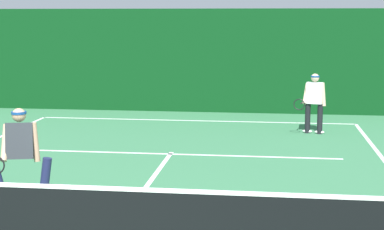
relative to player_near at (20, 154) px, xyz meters
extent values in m
cube|color=white|center=(1.73, 8.62, -0.89)|extent=(9.31, 0.10, 0.01)
cube|color=white|center=(1.73, 4.15, -0.89)|extent=(7.59, 0.10, 0.01)
cube|color=white|center=(1.73, 1.14, -0.89)|extent=(0.10, 6.40, 0.01)
cube|color=black|center=(1.73, -2.06, -0.41)|extent=(10.03, 0.02, 0.97)
cube|color=white|center=(1.73, -2.06, 0.09)|extent=(10.03, 0.03, 0.05)
cylinder|color=#1E234C|center=(0.35, 0.10, -0.49)|extent=(0.29, 0.21, 0.83)
ellipsoid|color=white|center=(0.35, 0.10, -0.85)|extent=(0.28, 0.17, 0.09)
ellipsoid|color=white|center=(-0.34, -0.07, -0.85)|extent=(0.28, 0.17, 0.09)
cube|color=#2D3338|center=(0.00, 0.01, 0.21)|extent=(0.49, 0.42, 0.61)
cylinder|color=tan|center=(0.23, 0.07, 0.18)|extent=(0.15, 0.13, 0.63)
cylinder|color=tan|center=(-0.23, -0.05, 0.18)|extent=(0.20, 0.45, 0.57)
sphere|color=tan|center=(0.00, 0.01, 0.62)|extent=(0.22, 0.22, 0.22)
cylinder|color=#19478C|center=(0.00, 0.01, 0.66)|extent=(0.29, 0.29, 0.04)
cylinder|color=black|center=(5.23, 7.03, -0.50)|extent=(0.17, 0.17, 0.80)
cylinder|color=black|center=(4.92, 7.11, -0.50)|extent=(0.17, 0.17, 0.80)
ellipsoid|color=white|center=(5.23, 7.03, -0.85)|extent=(0.28, 0.17, 0.09)
ellipsoid|color=white|center=(4.92, 7.11, -0.85)|extent=(0.28, 0.17, 0.09)
cube|color=silver|center=(5.08, 7.07, 0.18)|extent=(0.45, 0.31, 0.56)
cylinder|color=beige|center=(5.30, 7.01, 0.15)|extent=(0.17, 0.13, 0.62)
cylinder|color=beige|center=(4.86, 7.12, 0.15)|extent=(0.20, 0.46, 0.54)
sphere|color=beige|center=(5.08, 7.07, 0.58)|extent=(0.21, 0.21, 0.21)
cylinder|color=#19478C|center=(5.08, 7.07, 0.62)|extent=(0.28, 0.28, 0.04)
cylinder|color=black|center=(4.75, 6.89, -0.06)|extent=(0.09, 0.26, 0.03)
torus|color=black|center=(4.66, 6.56, -0.06)|extent=(0.29, 0.09, 0.29)
sphere|color=#D1E033|center=(4.42, 0.65, -0.86)|extent=(0.07, 0.07, 0.07)
cube|color=#0A3914|center=(1.73, 10.35, 0.75)|extent=(22.08, 0.12, 3.30)
camera|label=1|loc=(3.91, -9.00, 2.15)|focal=56.92mm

